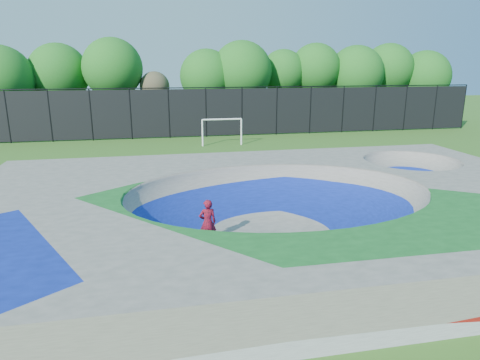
% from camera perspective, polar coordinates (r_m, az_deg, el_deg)
% --- Properties ---
extents(ground, '(120.00, 120.00, 0.00)m').
position_cam_1_polar(ground, '(15.79, 5.07, -6.51)').
color(ground, '#2E5D19').
rests_on(ground, ground).
extents(skate_deck, '(22.00, 14.00, 1.50)m').
position_cam_1_polar(skate_deck, '(15.52, 5.13, -3.94)').
color(skate_deck, gray).
rests_on(skate_deck, ground).
extents(skater, '(0.61, 0.43, 1.59)m').
position_cam_1_polar(skater, '(14.13, -4.34, -5.70)').
color(skater, red).
rests_on(skater, ground).
extents(skateboard, '(0.81, 0.38, 0.05)m').
position_cam_1_polar(skateboard, '(14.42, -4.28, -8.55)').
color(skateboard, black).
rests_on(skateboard, ground).
extents(soccer_goal, '(3.02, 0.12, 1.99)m').
position_cam_1_polar(soccer_goal, '(31.62, -2.41, 7.10)').
color(soccer_goal, white).
rests_on(soccer_goal, ground).
extents(fence, '(48.09, 0.09, 4.04)m').
position_cam_1_polar(fence, '(35.50, -4.55, 9.11)').
color(fence, black).
rests_on(fence, ground).
extents(treeline, '(52.27, 7.54, 8.09)m').
position_cam_1_polar(treeline, '(40.28, -5.91, 14.00)').
color(treeline, '#422E21').
rests_on(treeline, ground).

